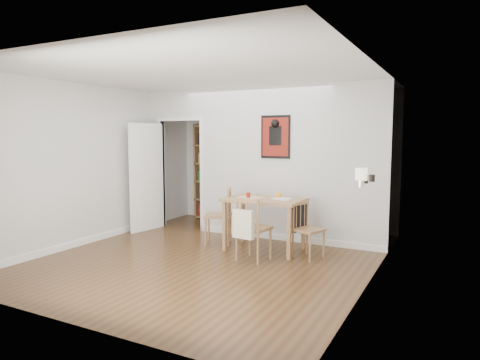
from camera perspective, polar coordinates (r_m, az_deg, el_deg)
The scene contains 15 objects.
ground at distance 6.43m, azimuth -3.41°, elevation -10.07°, with size 5.20×5.20×0.00m, color #4F3519.
room_shell at distance 7.34m, azimuth 2.58°, elevation 2.23°, with size 5.20×5.20×5.20m.
dining_table at distance 6.61m, azimuth 3.27°, elevation -3.30°, with size 1.19×0.76×0.81m.
chair_left at distance 7.00m, azimuth -2.93°, elevation -4.81°, with size 0.62×0.62×0.94m.
chair_right at distance 6.31m, azimuth 9.00°, elevation -6.50°, with size 0.56×0.53×0.81m.
chair_front at distance 6.09m, azimuth 1.77°, elevation -6.49°, with size 0.50×0.55×0.91m.
bookshelf at distance 9.00m, azimuth -3.38°, elevation 0.97°, with size 0.85×0.34×2.01m.
fireplace at distance 5.76m, azimuth 16.78°, elevation -5.89°, with size 0.45×1.25×1.16m.
red_glass at distance 6.64m, azimuth 1.12°, elevation -2.02°, with size 0.07×0.07×0.08m, color maroon.
orange_fruit at distance 6.65m, azimuth 5.14°, elevation -2.02°, with size 0.09×0.09×0.09m, color orange.
placemat at distance 6.69m, azimuth 1.45°, elevation -2.31°, with size 0.39×0.29×0.00m, color beige.
notebook at distance 6.52m, azimuth 5.70°, elevation -2.50°, with size 0.30×0.22×0.01m, color silver.
mantel_lamp at distance 5.28m, azimuth 15.86°, elevation 0.60°, with size 0.14×0.14×0.23m.
ceramic_jar_a at distance 5.73m, azimuth 16.29°, elevation 0.13°, with size 0.09×0.09×0.11m, color black.
ceramic_jar_b at distance 5.96m, azimuth 17.19°, elevation 0.24°, with size 0.08×0.08×0.10m, color black.
Camera 1 is at (3.18, -5.30, 1.77)m, focal length 32.00 mm.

